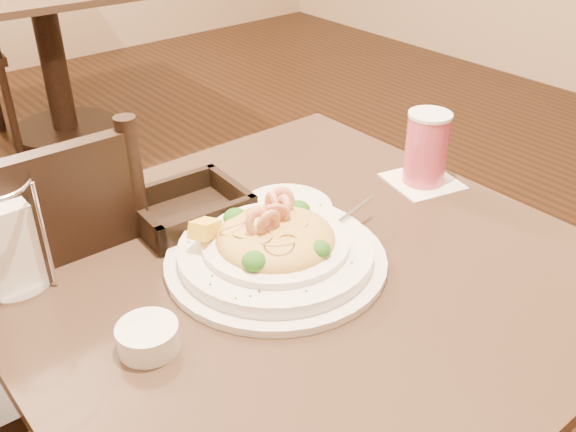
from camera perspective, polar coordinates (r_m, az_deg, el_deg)
main_table at (r=1.18m, az=0.64°, el=-13.23°), size 0.90×0.90×0.72m
background_table at (r=3.29m, az=-20.56°, el=14.88°), size 0.95×0.95×0.72m
dining_chair_near at (r=1.32m, az=-21.45°, el=-9.58°), size 0.43×0.43×0.93m
pasta_bowl at (r=1.01m, az=-1.16°, el=-2.76°), size 0.39×0.35×0.11m
drink_glass at (r=1.26m, az=12.19°, el=5.85°), size 0.15×0.15×0.14m
bread_basket at (r=1.15m, az=-8.81°, el=0.47°), size 0.20×0.17×0.05m
napkin_caddy at (r=1.03m, az=-23.74°, el=-2.12°), size 0.11×0.11×0.18m
side_plate at (r=1.17m, az=-0.16°, el=0.72°), size 0.17×0.17×0.01m
butter_ramekin at (r=0.89m, az=-12.34°, el=-10.49°), size 0.09×0.09×0.04m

